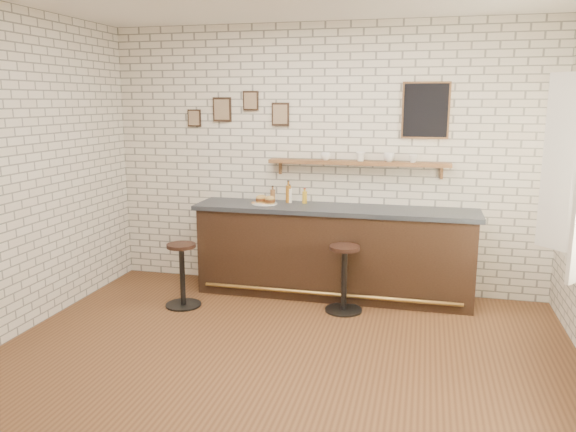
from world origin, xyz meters
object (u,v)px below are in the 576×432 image
bar_counter (333,252)px  sandwich_plate (265,204)px  bitters_bottle_amber (288,194)px  shelf_cup_b (361,156)px  condiment_bottle_yellow (305,197)px  shelf_cup_c (389,157)px  ciabatta_sandwich (266,199)px  bitters_bottle_white (289,195)px  bitters_bottle_brown (273,195)px  bar_stool_left (182,273)px  shelf_cup_d (413,159)px  bar_stool_right (344,276)px  shelf_cup_a (326,156)px

bar_counter → sandwich_plate: 0.94m
bitters_bottle_amber → shelf_cup_b: size_ratio=2.35×
condiment_bottle_yellow → shelf_cup_c: size_ratio=1.42×
ciabatta_sandwich → shelf_cup_b: (1.03, 0.20, 0.49)m
bitters_bottle_white → bitters_bottle_amber: 0.02m
shelf_cup_b → ciabatta_sandwich: bearing=126.0°
sandwich_plate → bitters_bottle_white: bearing=31.5°
bar_counter → bitters_bottle_brown: bearing=168.5°
bitters_bottle_brown → bitters_bottle_amber: (0.19, 0.00, 0.03)m
condiment_bottle_yellow → bar_stool_left: (-1.14, -0.86, -0.72)m
bitters_bottle_white → shelf_cup_d: bearing=2.1°
bitters_bottle_white → bitters_bottle_amber: (-0.01, 0.00, 0.02)m
shelf_cup_d → bar_stool_right: bearing=-124.5°
sandwich_plate → bar_stool_right: size_ratio=0.40×
sandwich_plate → condiment_bottle_yellow: bearing=19.8°
shelf_cup_c → shelf_cup_b: bearing=124.3°
condiment_bottle_yellow → bar_stool_left: size_ratio=0.26×
bar_counter → shelf_cup_b: 1.09m
bitters_bottle_brown → condiment_bottle_yellow: size_ratio=1.08×
bar_stool_left → shelf_cup_c: shelf_cup_c is taller
bar_stool_left → shelf_cup_a: 2.02m
bar_stool_left → shelf_cup_b: shelf_cup_b is taller
sandwich_plate → shelf_cup_b: 1.19m
bar_counter → bitters_bottle_brown: bitters_bottle_brown is taller
bitters_bottle_brown → bar_stool_left: 1.36m
bitters_bottle_amber → bar_stool_left: size_ratio=0.37×
bitters_bottle_white → bar_stool_left: bearing=-138.0°
ciabatta_sandwich → shelf_cup_d: shelf_cup_d is taller
condiment_bottle_yellow → shelf_cup_a: 0.52m
shelf_cup_a → shelf_cup_b: (0.39, 0.00, 0.01)m
condiment_bottle_yellow → shelf_cup_b: shelf_cup_b is taller
shelf_cup_b → shelf_cup_c: (0.31, 0.00, -0.00)m
shelf_cup_a → shelf_cup_c: (0.70, 0.00, 0.01)m
shelf_cup_c → shelf_cup_d: shelf_cup_c is taller
bitters_bottle_amber → shelf_cup_d: 1.43m
ciabatta_sandwich → shelf_cup_a: shelf_cup_a is taller
bar_counter → bar_stool_right: 0.51m
bitters_bottle_brown → bitters_bottle_white: (0.20, 0.00, 0.01)m
ciabatta_sandwich → bitters_bottle_brown: bearing=75.0°
bitters_bottle_white → ciabatta_sandwich: bearing=-147.3°
ciabatta_sandwich → bar_stool_right: size_ratio=0.39×
condiment_bottle_yellow → shelf_cup_d: size_ratio=1.96×
shelf_cup_c → bitters_bottle_brown: bearing=126.5°
bar_stool_right → shelf_cup_a: size_ratio=6.44×
ciabatta_sandwich → bar_stool_right: 1.27m
bitters_bottle_amber → shelf_cup_b: bearing=3.6°
bitters_bottle_brown → shelf_cup_a: size_ratio=1.73×
bitters_bottle_amber → shelf_cup_b: shelf_cup_b is taller
condiment_bottle_yellow → shelf_cup_a: bearing=12.5°
bar_stool_right → shelf_cup_c: bearing=60.3°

